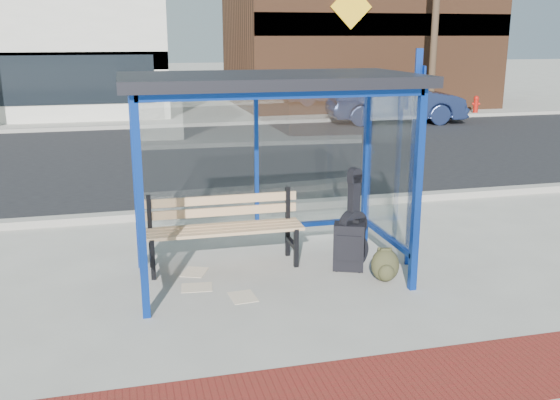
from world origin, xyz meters
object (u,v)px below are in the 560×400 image
object	(u,v)px
guitar_bag	(353,234)
bench	(222,225)
backpack	(385,266)
suitcase	(349,247)
fire_hydrant	(476,104)
parked_car	(396,101)

from	to	relation	value
guitar_bag	bench	bearing A→B (deg)	140.82
bench	backpack	bearing A→B (deg)	-29.07
suitcase	fire_hydrant	world-z (taller)	fire_hydrant
parked_car	fire_hydrant	size ratio (longest dim) A/B	6.81
bench	parked_car	world-z (taller)	parked_car
guitar_bag	parked_car	distance (m)	13.62
guitar_bag	backpack	distance (m)	0.61
backpack	guitar_bag	bearing A→B (deg)	129.06
bench	backpack	distance (m)	2.07
guitar_bag	fire_hydrant	distance (m)	17.17
guitar_bag	fire_hydrant	size ratio (longest dim) A/B	1.85
parked_car	backpack	bearing A→B (deg)	162.72
backpack	suitcase	bearing A→B (deg)	137.97
bench	fire_hydrant	world-z (taller)	bench
bench	fire_hydrant	xyz separation A→B (m)	(11.65, 13.40, -0.18)
fire_hydrant	backpack	bearing A→B (deg)	-124.42
suitcase	fire_hydrant	bearing A→B (deg)	75.97
backpack	bench	bearing A→B (deg)	165.81
guitar_bag	parked_car	size ratio (longest dim) A/B	0.27
bench	guitar_bag	size ratio (longest dim) A/B	1.65
suitcase	parked_car	distance (m)	13.71
parked_car	fire_hydrant	distance (m)	4.37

